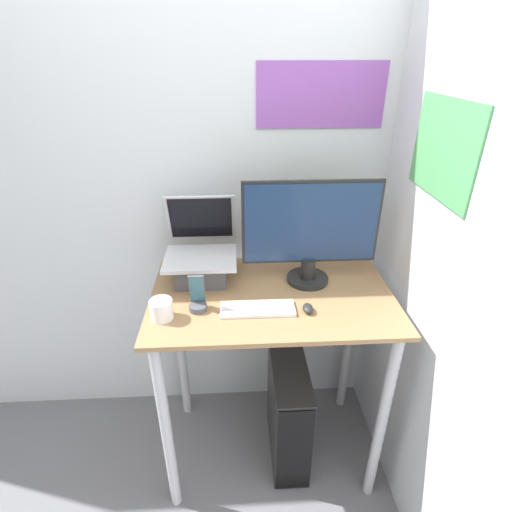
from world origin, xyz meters
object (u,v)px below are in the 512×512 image
at_px(monitor, 310,233).
at_px(mouse, 308,308).
at_px(keyboard, 257,309).
at_px(cell_phone, 198,300).
at_px(laptop, 201,260).
at_px(computer_tower, 288,411).

distance_m(monitor, mouse, 0.32).
height_order(keyboard, cell_phone, cell_phone).
bearing_deg(laptop, cell_phone, -90.31).
distance_m(laptop, mouse, 0.52).
bearing_deg(cell_phone, laptop, 89.69).
bearing_deg(mouse, cell_phone, 174.69).
xyz_separation_m(monitor, cell_phone, (-0.47, -0.20, -0.19)).
bearing_deg(laptop, mouse, -33.12).
relative_size(monitor, cell_phone, 3.69).
bearing_deg(laptop, computer_tower, -21.91).
bearing_deg(cell_phone, mouse, -5.31).
relative_size(cell_phone, computer_tower, 0.28).
xyz_separation_m(laptop, computer_tower, (0.40, -0.16, -0.79)).
bearing_deg(keyboard, monitor, 42.58).
distance_m(cell_phone, computer_tower, 0.85).
bearing_deg(monitor, mouse, -99.27).
bearing_deg(cell_phone, monitor, 22.49).
bearing_deg(keyboard, mouse, -5.27).
xyz_separation_m(laptop, mouse, (0.43, -0.28, -0.08)).
relative_size(monitor, keyboard, 1.96).
xyz_separation_m(keyboard, cell_phone, (-0.24, 0.02, 0.03)).
bearing_deg(cell_phone, keyboard, -5.35).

